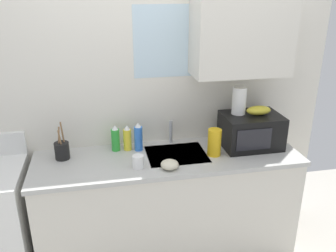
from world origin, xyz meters
TOP-DOWN VIEW (x-y plane):
  - kitchen_wall_assembly at (0.10, 0.31)m, footprint 2.83×0.42m
  - counter_unit at (0.00, 0.00)m, footprint 2.06×0.63m
  - sink_faucet at (0.07, 0.24)m, footprint 0.03×0.03m
  - microwave at (0.69, 0.05)m, footprint 0.46×0.35m
  - banana_bunch at (0.74, 0.05)m, footprint 0.20×0.11m
  - paper_towel_roll at (0.59, 0.10)m, footprint 0.11×0.11m
  - dish_soap_bottle_blue at (-0.21, 0.15)m, footprint 0.07×0.07m
  - dish_soap_bottle_yellow at (-0.29, 0.18)m, footprint 0.07×0.07m
  - dish_soap_bottle_green at (-0.39, 0.19)m, footprint 0.07×0.07m
  - cereal_canister at (0.35, -0.05)m, footprint 0.10×0.10m
  - mug_white at (-0.25, -0.14)m, footprint 0.08×0.08m
  - utensil_crock at (-0.79, 0.12)m, footprint 0.11×0.11m
  - small_bowl at (-0.03, -0.20)m, footprint 0.13×0.13m

SIDE VIEW (x-z plane):
  - counter_unit at x=0.00m, z-range 0.01..0.91m
  - small_bowl at x=-0.03m, z-range 0.90..0.96m
  - mug_white at x=-0.25m, z-range 0.90..0.99m
  - utensil_crock at x=-0.79m, z-range 0.82..1.12m
  - dish_soap_bottle_yellow at x=-0.29m, z-range 0.89..1.10m
  - sink_faucet at x=0.07m, z-range 0.90..1.10m
  - dish_soap_bottle_green at x=-0.39m, z-range 0.89..1.11m
  - cereal_canister at x=0.35m, z-range 0.90..1.11m
  - dish_soap_bottle_blue at x=-0.21m, z-range 0.89..1.13m
  - microwave at x=0.69m, z-range 0.90..1.17m
  - banana_bunch at x=0.74m, z-range 1.17..1.24m
  - paper_towel_roll at x=0.59m, z-range 1.17..1.39m
  - kitchen_wall_assembly at x=0.10m, z-range 0.10..2.60m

